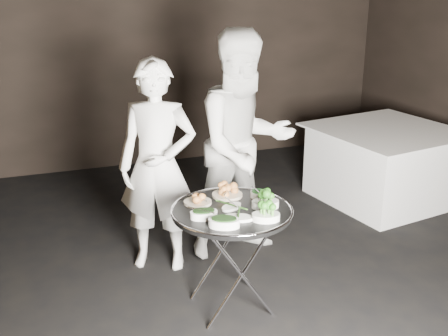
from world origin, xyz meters
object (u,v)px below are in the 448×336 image
object	(u,v)px
dining_table	(385,164)
tray_stand	(232,255)
serving_tray	(232,211)
waiter_left	(157,167)
waiter_right	(244,146)

from	to	relation	value
dining_table	tray_stand	bearing A→B (deg)	-148.09
tray_stand	serving_tray	distance (m)	0.32
tray_stand	waiter_left	xyz separation A→B (m)	(-0.30, 0.76, 0.41)
waiter_left	tray_stand	bearing A→B (deg)	-43.52
serving_tray	waiter_left	size ratio (longest dim) A/B	0.49
serving_tray	waiter_left	world-z (taller)	waiter_left
tray_stand	dining_table	bearing A→B (deg)	31.91
tray_stand	waiter_right	bearing A→B (deg)	63.11
waiter_left	dining_table	distance (m)	2.50
tray_stand	serving_tray	bearing A→B (deg)	180.00
serving_tray	waiter_left	distance (m)	0.82
serving_tray	waiter_left	bearing A→B (deg)	111.87
serving_tray	dining_table	xyz separation A→B (m)	(2.10, 1.30, -0.34)
waiter_left	dining_table	xyz separation A→B (m)	(2.40, 0.55, -0.43)
tray_stand	waiter_right	world-z (taller)	waiter_right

